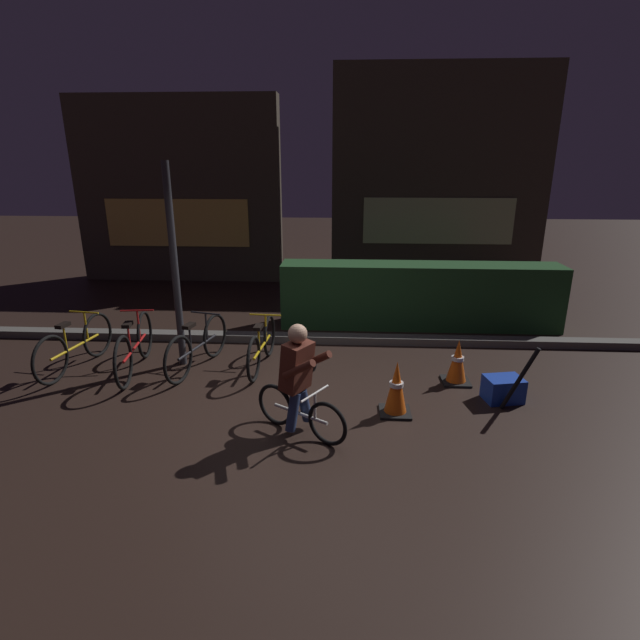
% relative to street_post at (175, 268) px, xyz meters
% --- Properties ---
extents(ground_plane, '(40.00, 40.00, 0.00)m').
position_rel_street_post_xyz_m(ground_plane, '(1.82, -1.20, -1.41)').
color(ground_plane, black).
extents(sidewalk_curb, '(12.00, 0.24, 0.12)m').
position_rel_street_post_xyz_m(sidewalk_curb, '(1.82, 1.00, -1.35)').
color(sidewalk_curb, '#56544F').
rests_on(sidewalk_curb, ground).
extents(hedge_row, '(4.80, 0.70, 1.12)m').
position_rel_street_post_xyz_m(hedge_row, '(3.62, 1.90, -0.85)').
color(hedge_row, '#214723').
rests_on(hedge_row, ground).
extents(storefront_left, '(4.83, 0.54, 4.22)m').
position_rel_street_post_xyz_m(storefront_left, '(-1.66, 5.30, 0.69)').
color(storefront_left, '#42382D').
rests_on(storefront_left, ground).
extents(storefront_right, '(5.16, 0.54, 4.94)m').
position_rel_street_post_xyz_m(storefront_right, '(4.54, 6.00, 1.05)').
color(storefront_right, '#42382D').
rests_on(storefront_right, ground).
extents(street_post, '(0.10, 0.10, 2.81)m').
position_rel_street_post_xyz_m(street_post, '(0.00, 0.00, 0.00)').
color(street_post, '#2D2D33').
rests_on(street_post, ground).
extents(parked_bike_leftmost, '(0.46, 1.65, 0.76)m').
position_rel_street_post_xyz_m(parked_bike_leftmost, '(-1.42, -0.26, -1.06)').
color(parked_bike_leftmost, black).
rests_on(parked_bike_leftmost, ground).
extents(parked_bike_left_mid, '(0.46, 1.75, 0.81)m').
position_rel_street_post_xyz_m(parked_bike_left_mid, '(-0.56, -0.29, -1.04)').
color(parked_bike_left_mid, black).
rests_on(parked_bike_left_mid, ground).
extents(parked_bike_center_left, '(0.51, 1.60, 0.75)m').
position_rel_street_post_xyz_m(parked_bike_center_left, '(0.28, -0.16, -1.06)').
color(parked_bike_center_left, black).
rests_on(parked_bike_center_left, ground).
extents(parked_bike_center_right, '(0.46, 1.54, 0.71)m').
position_rel_street_post_xyz_m(parked_bike_center_right, '(1.17, -0.06, -1.08)').
color(parked_bike_center_right, black).
rests_on(parked_bike_center_right, ground).
extents(traffic_cone_near, '(0.36, 0.36, 0.65)m').
position_rel_street_post_xyz_m(traffic_cone_near, '(2.94, -1.30, -1.09)').
color(traffic_cone_near, black).
rests_on(traffic_cone_near, ground).
extents(traffic_cone_far, '(0.36, 0.36, 0.60)m').
position_rel_street_post_xyz_m(traffic_cone_far, '(3.82, -0.42, -1.12)').
color(traffic_cone_far, black).
rests_on(traffic_cone_far, ground).
extents(blue_crate, '(0.49, 0.40, 0.30)m').
position_rel_street_post_xyz_m(blue_crate, '(4.29, -0.90, -1.26)').
color(blue_crate, '#193DB7').
rests_on(blue_crate, ground).
extents(cyclist, '(1.02, 0.72, 1.25)m').
position_rel_street_post_xyz_m(cyclist, '(1.87, -1.78, -0.78)').
color(cyclist, black).
rests_on(cyclist, ground).
extents(closed_umbrella, '(0.37, 0.11, 0.81)m').
position_rel_street_post_xyz_m(closed_umbrella, '(4.37, -1.15, -1.00)').
color(closed_umbrella, black).
rests_on(closed_umbrella, ground).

